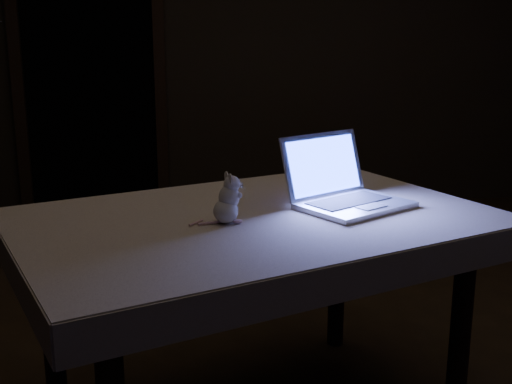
{
  "coord_description": "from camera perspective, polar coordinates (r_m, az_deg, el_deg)",
  "views": [
    {
      "loc": [
        -0.44,
        -2.17,
        1.24
      ],
      "look_at": [
        -0.23,
        -0.3,
        0.78
      ],
      "focal_mm": 45.0,
      "sensor_mm": 36.0,
      "label": 1
    }
  ],
  "objects": [
    {
      "name": "doorway",
      "position": [
        4.72,
        -14.61,
        11.11
      ],
      "size": [
        1.06,
        0.36,
        2.13
      ],
      "primitive_type": null,
      "color": "black",
      "rests_on": "back_wall"
    },
    {
      "name": "floor",
      "position": [
        2.54,
        4.62,
        -15.62
      ],
      "size": [
        5.0,
        5.0,
        0.0
      ],
      "primitive_type": "plane",
      "color": "black",
      "rests_on": "ground"
    },
    {
      "name": "back_wall",
      "position": [
        4.69,
        -0.96,
        14.39
      ],
      "size": [
        4.5,
        0.04,
        2.6
      ],
      "primitive_type": "cube",
      "color": "black",
      "rests_on": "ground"
    },
    {
      "name": "laptop",
      "position": [
        2.03,
        8.93,
        1.68
      ],
      "size": [
        0.44,
        0.43,
        0.23
      ],
      "primitive_type": null,
      "rotation": [
        0.0,
        0.0,
        0.56
      ],
      "color": "silver",
      "rests_on": "tablecloth"
    },
    {
      "name": "plush_mouse",
      "position": [
        1.86,
        -2.72,
        -0.57
      ],
      "size": [
        0.15,
        0.15,
        0.15
      ],
      "primitive_type": null,
      "rotation": [
        0.0,
        0.0,
        0.5
      ],
      "color": "silver",
      "rests_on": "tablecloth"
    },
    {
      "name": "table",
      "position": [
        2.08,
        -0.08,
        -11.63
      ],
      "size": [
        1.54,
        1.29,
        0.7
      ],
      "primitive_type": null,
      "rotation": [
        0.0,
        0.0,
        0.4
      ],
      "color": "black",
      "rests_on": "floor"
    },
    {
      "name": "tablecloth",
      "position": [
        1.95,
        -1.41,
        -3.63
      ],
      "size": [
        1.63,
        1.33,
        0.1
      ],
      "primitive_type": null,
      "rotation": [
        0.0,
        0.0,
        0.3
      ],
      "color": "beige",
      "rests_on": "table"
    }
  ]
}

